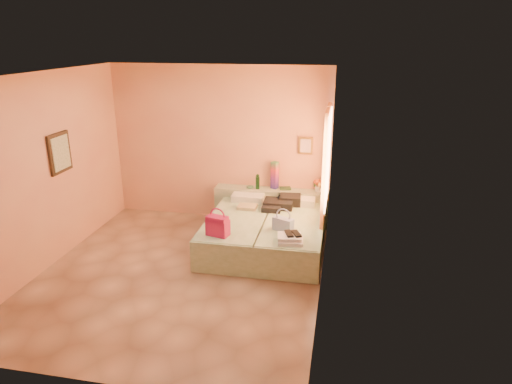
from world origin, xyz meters
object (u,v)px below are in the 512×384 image
headboard_ledge (271,206)px  flower_vase (319,184)px  blue_handbag (283,224)px  bed_left (238,232)px  towel_stack (291,239)px  green_book (285,188)px  bed_right (293,236)px  magenta_handbag (218,226)px  water_bottle (258,182)px

headboard_ledge → flower_vase: flower_vase is taller
headboard_ledge → blue_handbag: bearing=-74.0°
bed_left → towel_stack: (0.95, -0.76, 0.30)m
bed_left → green_book: 1.32m
green_book → towel_stack: (0.33, -1.86, -0.12)m
headboard_ledge → bed_left: 1.12m
bed_left → flower_vase: flower_vase is taller
bed_right → headboard_ledge: bearing=116.3°
green_book → magenta_handbag: size_ratio=0.61×
water_bottle → blue_handbag: (0.66, -1.40, -0.18)m
bed_right → towel_stack: bearing=-86.7°
flower_vase → blue_handbag: 1.54m
headboard_ledge → magenta_handbag: (-0.50, -1.77, 0.33)m
bed_left → green_book: size_ratio=10.21×
flower_vase → towel_stack: (-0.26, -1.86, -0.23)m
green_book → flower_vase: 0.60m
bed_left → bed_right: (0.90, 0.00, 0.00)m
towel_stack → bed_left: bearing=141.1°
water_bottle → towel_stack: water_bottle is taller
bed_right → green_book: bearing=104.2°
headboard_ledge → towel_stack: headboard_ledge is taller
blue_handbag → water_bottle: bearing=139.3°
magenta_handbag → towel_stack: size_ratio=0.92×
headboard_ledge → water_bottle: water_bottle is taller
headboard_ledge → bed_left: bearing=-109.7°
flower_vase → magenta_handbag: 2.25m
headboard_ledge → water_bottle: 0.52m
towel_stack → water_bottle: bearing=114.6°
blue_handbag → bed_right: bearing=97.0°
bed_left → headboard_ledge: bearing=70.1°
headboard_ledge → bed_right: bearing=-63.4°
flower_vase → magenta_handbag: size_ratio=0.82×
bed_right → water_bottle: water_bottle is taller
bed_left → water_bottle: size_ratio=7.80×
bed_right → water_bottle: 1.39m
bed_right → towel_stack: size_ratio=5.71×
headboard_ledge → water_bottle: bearing=-174.2°
bed_left → green_book: bearing=60.3°
towel_stack → green_book: bearing=100.0°
green_book → water_bottle: bearing=174.8°
green_book → headboard_ledge: bearing=177.2°
bed_right → blue_handbag: bearing=-107.4°
water_bottle → green_book: water_bottle is taller
water_bottle → flower_vase: bearing=3.6°
bed_right → green_book: (-0.28, 1.10, 0.42)m
headboard_ledge → blue_handbag: 1.51m
bed_right → magenta_handbag: size_ratio=6.21×
flower_vase → towel_stack: flower_vase is taller
headboard_ledge → flower_vase: bearing=2.9°
bed_left → flower_vase: bearing=41.9°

